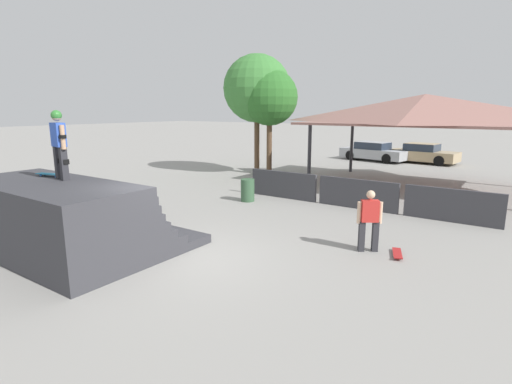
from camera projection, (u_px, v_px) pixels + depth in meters
ground_plane at (177, 258)px, 9.45m from camera, size 160.00×160.00×0.00m
quarter_pipe_ramp at (65, 220)px, 9.74m from camera, size 4.98×3.94×1.78m
skater_on_deck at (59, 140)px, 9.54m from camera, size 0.72×0.29×1.66m
skateboard_on_deck at (51, 174)px, 10.14m from camera, size 0.87×0.39×0.09m
bystander_walking at (369, 218)px, 9.74m from camera, size 0.57×0.42×1.54m
skateboard_on_ground at (397, 254)px, 9.57m from camera, size 0.45×0.82×0.09m
barrier_fence at (357, 194)px, 14.08m from camera, size 9.00×0.12×1.05m
pavilion_shelter at (424, 110)px, 17.35m from camera, size 9.94×5.97×4.10m
tree_beside_pavilion at (257, 89)px, 21.10m from camera, size 3.57×3.57×6.31m
tree_far_back at (270, 98)px, 20.58m from camera, size 2.91×2.91×5.51m
trash_bin at (248, 190)px, 15.21m from camera, size 0.52×0.52×0.85m
parked_car_silver at (373, 152)px, 27.14m from camera, size 4.75×2.51×1.27m
parked_car_tan at (423, 154)px, 25.99m from camera, size 4.39×2.26×1.27m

